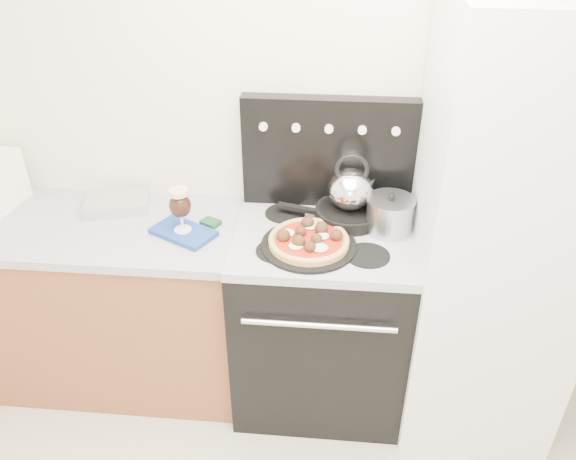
# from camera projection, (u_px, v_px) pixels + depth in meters

# --- Properties ---
(room_shell) EXTENTS (3.52, 3.01, 2.52)m
(room_shell) POSITION_uv_depth(u_px,v_px,m) (285.00, 306.00, 1.47)
(room_shell) COLOR beige
(room_shell) RESTS_ON ground
(base_cabinet) EXTENTS (1.45, 0.60, 0.86)m
(base_cabinet) POSITION_uv_depth(u_px,v_px,m) (95.00, 304.00, 2.75)
(base_cabinet) COLOR brown
(base_cabinet) RESTS_ON ground
(countertop) EXTENTS (1.48, 0.63, 0.04)m
(countertop) POSITION_uv_depth(u_px,v_px,m) (77.00, 226.00, 2.51)
(countertop) COLOR #A8A8B2
(countertop) RESTS_ON base_cabinet
(stove_body) EXTENTS (0.76, 0.65, 0.88)m
(stove_body) POSITION_uv_depth(u_px,v_px,m) (320.00, 320.00, 2.63)
(stove_body) COLOR black
(stove_body) RESTS_ON ground
(cooktop) EXTENTS (0.76, 0.65, 0.04)m
(cooktop) POSITION_uv_depth(u_px,v_px,m) (324.00, 238.00, 2.39)
(cooktop) COLOR #ADADB2
(cooktop) RESTS_ON stove_body
(backguard) EXTENTS (0.76, 0.08, 0.50)m
(backguard) POSITION_uv_depth(u_px,v_px,m) (328.00, 153.00, 2.48)
(backguard) COLOR black
(backguard) RESTS_ON cooktop
(fridge) EXTENTS (0.64, 0.68, 1.90)m
(fridge) POSITION_uv_depth(u_px,v_px,m) (496.00, 239.00, 2.29)
(fridge) COLOR silver
(fridge) RESTS_ON ground
(foil_sheet) EXTENTS (0.32, 0.27, 0.06)m
(foil_sheet) POSITION_uv_depth(u_px,v_px,m) (117.00, 203.00, 2.59)
(foil_sheet) COLOR white
(foil_sheet) RESTS_ON countertop
(oven_mitt) EXTENTS (0.31, 0.26, 0.02)m
(oven_mitt) POSITION_uv_depth(u_px,v_px,m) (183.00, 232.00, 2.40)
(oven_mitt) COLOR navy
(oven_mitt) RESTS_ON countertop
(beer_glass) EXTENTS (0.10, 0.10, 0.20)m
(beer_glass) POSITION_uv_depth(u_px,v_px,m) (181.00, 210.00, 2.34)
(beer_glass) COLOR black
(beer_glass) RESTS_ON oven_mitt
(pizza_pan) EXTENTS (0.49, 0.49, 0.01)m
(pizza_pan) POSITION_uv_depth(u_px,v_px,m) (309.00, 245.00, 2.29)
(pizza_pan) COLOR black
(pizza_pan) RESTS_ON cooktop
(pizza) EXTENTS (0.36, 0.36, 0.05)m
(pizza) POSITION_uv_depth(u_px,v_px,m) (309.00, 239.00, 2.28)
(pizza) COLOR #DFA950
(pizza) RESTS_ON pizza_pan
(skillet) EXTENTS (0.37, 0.37, 0.05)m
(skillet) POSITION_uv_depth(u_px,v_px,m) (349.00, 213.00, 2.47)
(skillet) COLOR black
(skillet) RESTS_ON cooktop
(tea_kettle) EXTENTS (0.23, 0.23, 0.21)m
(tea_kettle) POSITION_uv_depth(u_px,v_px,m) (351.00, 186.00, 2.40)
(tea_kettle) COLOR white
(tea_kettle) RESTS_ON skillet
(stock_pot) EXTENTS (0.22, 0.22, 0.14)m
(stock_pot) POSITION_uv_depth(u_px,v_px,m) (390.00, 216.00, 2.36)
(stock_pot) COLOR #ADACB9
(stock_pot) RESTS_ON cooktop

